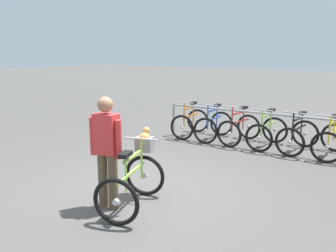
% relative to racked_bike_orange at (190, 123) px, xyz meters
% --- Properties ---
extents(ground_plane, '(80.00, 80.00, 0.00)m').
position_rel_racked_bike_orange_xyz_m(ground_plane, '(1.16, -3.74, -0.37)').
color(ground_plane, '#514F4C').
extents(bike_rack_rail, '(4.61, 0.09, 0.88)m').
position_rel_racked_bike_orange_xyz_m(bike_rack_rail, '(1.86, -0.17, 0.33)').
color(bike_rack_rail, '#99999E').
rests_on(bike_rack_rail, ground).
extents(racked_bike_orange, '(0.75, 1.13, 0.97)m').
position_rel_racked_bike_orange_xyz_m(racked_bike_orange, '(0.00, 0.00, 0.00)').
color(racked_bike_orange, black).
rests_on(racked_bike_orange, ground).
extents(racked_bike_blue, '(0.69, 1.14, 0.98)m').
position_rel_racked_bike_orange_xyz_m(racked_bike_blue, '(0.70, 0.00, -0.00)').
color(racked_bike_blue, black).
rests_on(racked_bike_blue, ground).
extents(racked_bike_red, '(0.78, 1.17, 0.97)m').
position_rel_racked_bike_orange_xyz_m(racked_bike_red, '(1.40, 0.01, 0.00)').
color(racked_bike_red, black).
rests_on(racked_bike_red, ground).
extents(racked_bike_lime, '(0.73, 1.14, 0.97)m').
position_rel_racked_bike_orange_xyz_m(racked_bike_lime, '(2.10, 0.01, 0.00)').
color(racked_bike_lime, black).
rests_on(racked_bike_lime, ground).
extents(racked_bike_black, '(0.77, 1.17, 0.97)m').
position_rel_racked_bike_orange_xyz_m(racked_bike_black, '(2.80, 0.02, 0.00)').
color(racked_bike_black, black).
rests_on(racked_bike_black, ground).
extents(racked_bike_yellow, '(0.70, 1.13, 0.97)m').
position_rel_racked_bike_orange_xyz_m(racked_bike_yellow, '(3.50, 0.02, 0.00)').
color(racked_bike_yellow, black).
rests_on(racked_bike_yellow, ground).
extents(featured_bicycle, '(0.93, 1.25, 1.09)m').
position_rel_racked_bike_orange_xyz_m(featured_bicycle, '(1.45, -4.20, 0.12)').
color(featured_bicycle, black).
rests_on(featured_bicycle, ground).
extents(person_with_featured_bike, '(0.53, 0.24, 1.64)m').
position_rel_racked_bike_orange_xyz_m(person_with_featured_bike, '(1.16, -4.46, 0.54)').
color(person_with_featured_bike, brown).
rests_on(person_with_featured_bike, ground).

